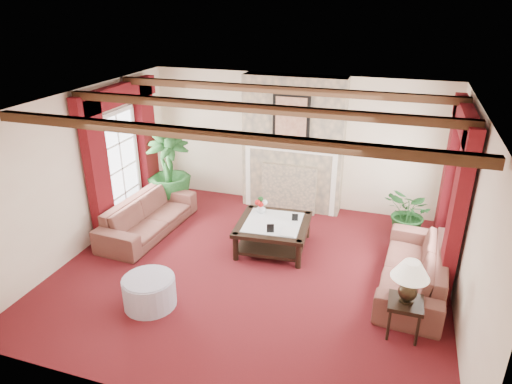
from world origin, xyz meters
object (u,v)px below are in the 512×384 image
(potted_palm, at_px, (170,185))
(coffee_table, at_px, (273,235))
(sofa_left, at_px, (148,211))
(side_table, at_px, (403,318))
(ottoman, at_px, (149,292))
(sofa_right, at_px, (415,261))

(potted_palm, xyz_separation_m, coffee_table, (2.53, -1.04, -0.20))
(sofa_left, relative_size, coffee_table, 1.84)
(side_table, relative_size, ottoman, 0.69)
(sofa_left, distance_m, coffee_table, 2.37)
(ottoman, bearing_deg, potted_palm, 112.81)
(sofa_left, height_order, potted_palm, potted_palm)
(coffee_table, xyz_separation_m, ottoman, (-1.22, -2.08, -0.03))
(potted_palm, height_order, ottoman, potted_palm)
(coffee_table, bearing_deg, sofa_left, 179.01)
(sofa_right, distance_m, ottoman, 3.91)
(sofa_right, relative_size, potted_palm, 1.27)
(sofa_left, bearing_deg, potted_palm, 11.60)
(sofa_right, xyz_separation_m, ottoman, (-3.55, -1.62, -0.23))
(coffee_table, distance_m, ottoman, 2.41)
(sofa_left, xyz_separation_m, ottoman, (1.14, -1.94, -0.21))
(potted_palm, bearing_deg, sofa_left, -81.76)
(sofa_left, bearing_deg, sofa_right, -90.52)
(sofa_left, relative_size, side_table, 4.34)
(sofa_right, height_order, potted_palm, potted_palm)
(sofa_right, relative_size, coffee_table, 1.92)
(sofa_left, xyz_separation_m, sofa_right, (4.69, -0.32, 0.02))
(side_table, distance_m, ottoman, 3.47)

